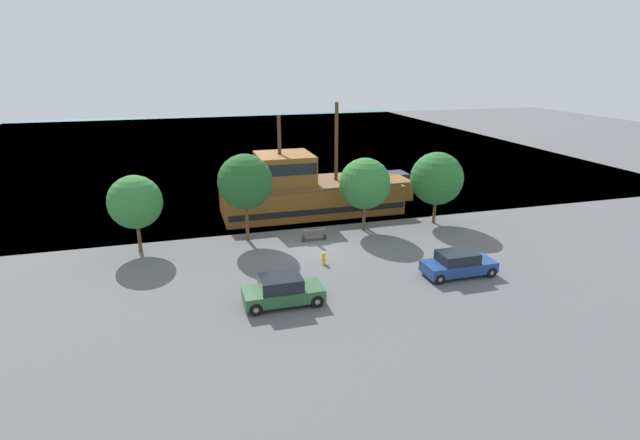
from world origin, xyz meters
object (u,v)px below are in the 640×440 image
object	(u,v)px
moored_boat_dockside	(369,177)
parked_car_curb_front	(458,264)
fire_hydrant	(324,258)
parked_car_curb_mid	(282,291)
bench_promenade_east	(314,235)
pirate_ship	(308,192)

from	to	relation	value
moored_boat_dockside	parked_car_curb_front	world-z (taller)	moored_boat_dockside
fire_hydrant	parked_car_curb_mid	bearing A→B (deg)	-128.46
moored_boat_dockside	parked_car_curb_front	xyz separation A→B (m)	(-3.22, -22.16, 0.04)
moored_boat_dockside	fire_hydrant	distance (m)	21.03
fire_hydrant	bench_promenade_east	distance (m)	4.10
pirate_ship	moored_boat_dockside	xyz separation A→B (m)	(8.33, 7.73, -1.06)
pirate_ship	parked_car_curb_front	bearing A→B (deg)	-70.50
parked_car_curb_mid	moored_boat_dockside	bearing A→B (deg)	59.08
moored_boat_dockside	bench_promenade_east	bearing A→B (deg)	-123.87
parked_car_curb_mid	fire_hydrant	distance (m)	5.65
parked_car_curb_front	parked_car_curb_mid	distance (m)	10.47
moored_boat_dockside	fire_hydrant	world-z (taller)	moored_boat_dockside
moored_boat_dockside	parked_car_curb_front	bearing A→B (deg)	-98.27
pirate_ship	bench_promenade_east	bearing A→B (deg)	-101.07
moored_boat_dockside	parked_car_curb_mid	xyz separation A→B (m)	(-13.67, -22.82, 0.08)
fire_hydrant	moored_boat_dockside	bearing A→B (deg)	61.09
moored_boat_dockside	parked_car_curb_mid	world-z (taller)	moored_boat_dockside
bench_promenade_east	parked_car_curb_mid	bearing A→B (deg)	-115.49
fire_hydrant	parked_car_curb_front	bearing A→B (deg)	-28.45
parked_car_curb_front	bench_promenade_east	size ratio (longest dim) A/B	2.51
moored_boat_dockside	fire_hydrant	size ratio (longest dim) A/B	10.02
parked_car_curb_mid	fire_hydrant	xyz separation A→B (m)	(3.51, 4.42, -0.34)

